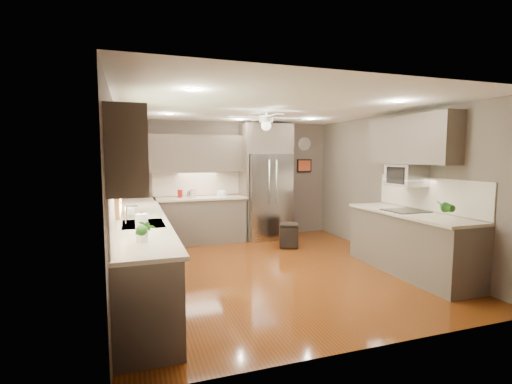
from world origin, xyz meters
TOP-DOWN VIEW (x-y plane):
  - floor at (0.00, 0.00)m, footprint 5.00×5.00m
  - ceiling at (0.00, 0.00)m, footprint 5.00×5.00m
  - wall_back at (0.00, 2.50)m, footprint 4.50×0.00m
  - wall_front at (0.00, -2.50)m, footprint 4.50×0.00m
  - wall_left at (-2.25, 0.00)m, footprint 0.00×5.00m
  - wall_right at (2.25, 0.00)m, footprint 0.00×5.00m
  - canister_a at (-1.12, 2.25)m, footprint 0.11×0.11m
  - canister_b at (-0.96, 2.19)m, footprint 0.09×0.09m
  - canister_c at (-0.87, 2.20)m, footprint 0.12×0.12m
  - soap_bottle at (-2.09, 0.01)m, footprint 0.11×0.11m
  - potted_plant_left at (-1.94, -1.68)m, footprint 0.20×0.16m
  - potted_plant_right at (1.92, -1.43)m, footprint 0.18×0.15m
  - bowl at (-0.27, 2.21)m, footprint 0.27×0.27m
  - left_run at (-1.95, 0.15)m, footprint 0.65×4.70m
  - back_run at (-0.72, 2.20)m, footprint 1.85×0.65m
  - uppers at (-0.74, 0.71)m, footprint 4.50×4.70m
  - window at (-2.22, -0.50)m, footprint 0.05×1.12m
  - sink at (-1.93, -0.50)m, footprint 0.50×0.70m
  - refrigerator at (0.70, 2.16)m, footprint 1.06×0.75m
  - right_run at (1.93, -0.80)m, footprint 0.70×2.20m
  - microwave at (2.03, -0.55)m, footprint 0.43×0.55m
  - ceiling_fan at (-0.00, 0.30)m, footprint 1.18×1.18m
  - recessed_lights at (-0.04, 0.40)m, footprint 2.84×3.14m
  - wall_clock at (1.75, 2.48)m, footprint 0.30×0.03m
  - framed_print at (1.75, 2.48)m, footprint 0.36×0.03m
  - stool at (0.82, 1.22)m, footprint 0.46×0.46m
  - paper_towel at (-1.97, -1.53)m, footprint 0.12×0.12m

SIDE VIEW (x-z plane):
  - floor at x=0.00m, z-range 0.00..0.00m
  - stool at x=0.82m, z-range 0.01..0.46m
  - left_run at x=-1.95m, z-range -0.24..1.21m
  - back_run at x=-0.72m, z-range -0.24..1.21m
  - right_run at x=1.93m, z-range -0.24..1.21m
  - sink at x=-1.93m, z-range 0.75..1.07m
  - bowl at x=-0.27m, z-range 0.94..0.99m
  - canister_b at x=-0.96m, z-range 0.95..1.07m
  - canister_a at x=-1.12m, z-range 0.94..1.10m
  - canister_c at x=-0.87m, z-range 0.94..1.12m
  - soap_bottle at x=-2.09m, z-range 0.94..1.14m
  - paper_towel at x=-1.97m, z-range 0.93..1.23m
  - potted_plant_right at x=1.92m, z-range 0.94..1.26m
  - potted_plant_left at x=-1.94m, z-range 0.94..1.26m
  - refrigerator at x=0.70m, z-range -0.04..2.41m
  - wall_back at x=0.00m, z-range -1.00..3.50m
  - wall_front at x=0.00m, z-range -1.00..3.50m
  - wall_left at x=-2.25m, z-range -1.25..3.75m
  - wall_right at x=2.25m, z-range -1.25..3.75m
  - microwave at x=2.03m, z-range 1.31..1.65m
  - framed_print at x=1.75m, z-range 1.40..1.70m
  - window at x=-2.22m, z-range 1.09..2.01m
  - uppers at x=-0.74m, z-range 1.39..2.35m
  - wall_clock at x=1.75m, z-range 1.90..2.20m
  - ceiling_fan at x=0.00m, z-range 2.17..2.49m
  - recessed_lights at x=-0.04m, z-range 2.49..2.50m
  - ceiling at x=0.00m, z-range 2.50..2.50m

